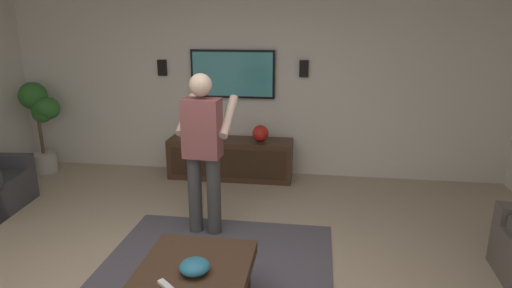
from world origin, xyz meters
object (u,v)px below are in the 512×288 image
(potted_plant_tall, at_px, (41,115))
(wall_speaker_right, at_px, (162,68))
(bowl, at_px, (195,267))
(media_console, at_px, (230,159))
(wall_speaker_left, at_px, (304,69))
(person_standing, at_px, (203,145))
(remote_white, at_px, (166,286))
(tv, at_px, (233,74))
(coffee_table, at_px, (192,284))
(vase_round, at_px, (261,133))

(potted_plant_tall, xyz_separation_m, wall_speaker_right, (0.38, -1.68, 0.64))
(potted_plant_tall, xyz_separation_m, bowl, (-2.84, -3.04, -0.39))
(media_console, relative_size, wall_speaker_left, 7.73)
(person_standing, distance_m, wall_speaker_right, 2.21)
(bowl, xyz_separation_m, remote_white, (-0.19, 0.14, -0.04))
(media_console, xyz_separation_m, wall_speaker_right, (0.25, 1.00, 1.21))
(tv, distance_m, remote_white, 3.55)
(media_console, bearing_deg, remote_white, 3.77)
(media_console, relative_size, remote_white, 11.33)
(tv, bearing_deg, wall_speaker_left, 90.78)
(person_standing, relative_size, potted_plant_tall, 1.26)
(bowl, bearing_deg, wall_speaker_right, 22.84)
(person_standing, bearing_deg, remote_white, -171.20)
(coffee_table, bearing_deg, bowl, -125.05)
(bowl, height_order, vase_round, vase_round)
(potted_plant_tall, bearing_deg, wall_speaker_left, -84.03)
(potted_plant_tall, distance_m, remote_white, 4.21)
(tv, bearing_deg, wall_speaker_right, -90.75)
(tv, distance_m, person_standing, 1.91)
(potted_plant_tall, xyz_separation_m, vase_round, (0.11, -3.11, -0.18))
(person_standing, xyz_separation_m, vase_round, (1.58, -0.36, -0.27))
(media_console, distance_m, remote_white, 3.17)
(coffee_table, bearing_deg, wall_speaker_right, 22.55)
(coffee_table, xyz_separation_m, person_standing, (1.34, 0.26, 0.64))
(person_standing, relative_size, bowl, 7.52)
(media_console, height_order, person_standing, person_standing)
(wall_speaker_left, xyz_separation_m, wall_speaker_right, (0.00, 1.97, -0.02))
(media_console, height_order, wall_speaker_right, wall_speaker_right)
(tv, bearing_deg, remote_white, 3.51)
(media_console, height_order, wall_speaker_left, wall_speaker_left)
(vase_round, bearing_deg, bowl, 178.64)
(vase_round, distance_m, wall_speaker_right, 1.67)
(vase_round, height_order, wall_speaker_left, wall_speaker_left)
(bowl, bearing_deg, media_console, 6.79)
(bowl, xyz_separation_m, wall_speaker_right, (3.22, 1.36, 1.03))
(tv, distance_m, potted_plant_tall, 2.77)
(tv, height_order, bowl, tv)
(media_console, xyz_separation_m, vase_round, (-0.02, -0.42, 0.39))
(vase_round, xyz_separation_m, wall_speaker_left, (0.28, -0.54, 0.84))
(tv, xyz_separation_m, wall_speaker_left, (0.01, -0.97, 0.09))
(coffee_table, xyz_separation_m, vase_round, (2.92, -0.10, 0.36))
(wall_speaker_right, bearing_deg, tv, -90.75)
(remote_white, distance_m, wall_speaker_left, 3.66)
(tv, bearing_deg, coffee_table, 5.83)
(bowl, distance_m, wall_speaker_right, 3.64)
(person_standing, bearing_deg, tv, 5.67)
(potted_plant_tall, height_order, wall_speaker_right, wall_speaker_right)
(person_standing, bearing_deg, media_console, 5.98)
(person_standing, height_order, wall_speaker_right, person_standing)
(potted_plant_tall, distance_m, wall_speaker_right, 1.84)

